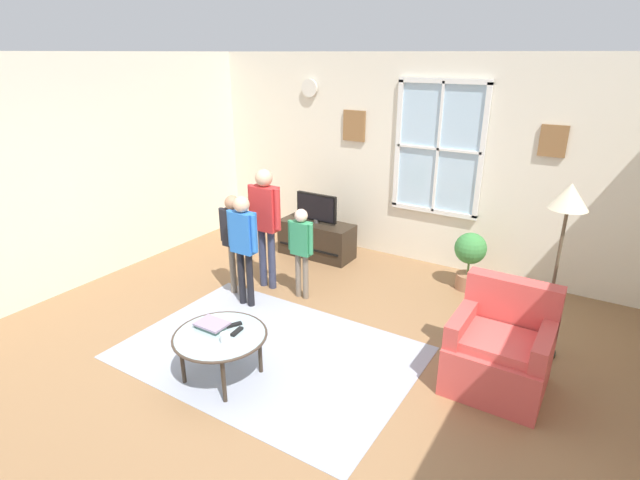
# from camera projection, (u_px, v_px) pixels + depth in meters

# --- Properties ---
(ground_plane) EXTENTS (6.47, 6.57, 0.02)m
(ground_plane) POSITION_uv_depth(u_px,v_px,m) (271.00, 369.00, 4.34)
(ground_plane) COLOR olive
(back_wall) EXTENTS (5.87, 0.17, 2.63)m
(back_wall) POSITION_uv_depth(u_px,v_px,m) (412.00, 160.00, 6.27)
(back_wall) COLOR silver
(back_wall) RESTS_ON ground_plane
(side_wall_left) EXTENTS (0.12, 5.97, 2.63)m
(side_wall_left) POSITION_uv_depth(u_px,v_px,m) (48.00, 180.00, 5.35)
(side_wall_left) COLOR silver
(side_wall_left) RESTS_ON ground_plane
(area_rug) EXTENTS (2.65, 1.83, 0.01)m
(area_rug) POSITION_uv_depth(u_px,v_px,m) (269.00, 352.00, 4.56)
(area_rug) COLOR #999EAD
(area_rug) RESTS_ON ground_plane
(tv_stand) EXTENTS (1.02, 0.43, 0.48)m
(tv_stand) POSITION_uv_depth(u_px,v_px,m) (317.00, 239.00, 6.66)
(tv_stand) COLOR #2D2319
(tv_stand) RESTS_ON ground_plane
(television) EXTENTS (0.59, 0.08, 0.40)m
(television) POSITION_uv_depth(u_px,v_px,m) (316.00, 208.00, 6.50)
(television) COLOR #4C4C4C
(television) RESTS_ON tv_stand
(armchair) EXTENTS (0.76, 0.74, 0.87)m
(armchair) POSITION_uv_depth(u_px,v_px,m) (500.00, 350.00, 4.02)
(armchair) COLOR #D14C47
(armchair) RESTS_ON ground_plane
(coffee_table) EXTENTS (0.79, 0.79, 0.43)m
(coffee_table) POSITION_uv_depth(u_px,v_px,m) (220.00, 337.00, 4.07)
(coffee_table) COLOR #99B2B7
(coffee_table) RESTS_ON ground_plane
(book_stack) EXTENTS (0.27, 0.19, 0.05)m
(book_stack) POSITION_uv_depth(u_px,v_px,m) (212.00, 325.00, 4.16)
(book_stack) COLOR #44615A
(book_stack) RESTS_ON coffee_table
(cup) EXTENTS (0.08, 0.08, 0.08)m
(cup) POSITION_uv_depth(u_px,v_px,m) (225.00, 338.00, 3.95)
(cup) COLOR white
(cup) RESTS_ON coffee_table
(remote_near_books) EXTENTS (0.06, 0.14, 0.02)m
(remote_near_books) POSITION_uv_depth(u_px,v_px,m) (237.00, 332.00, 4.09)
(remote_near_books) COLOR black
(remote_near_books) RESTS_ON coffee_table
(remote_near_cup) EXTENTS (0.10, 0.14, 0.02)m
(remote_near_cup) POSITION_uv_depth(u_px,v_px,m) (234.00, 325.00, 4.19)
(remote_near_cup) COLOR black
(remote_near_cup) RESTS_ON coffee_table
(person_red_shirt) EXTENTS (0.43, 0.20, 1.43)m
(person_red_shirt) POSITION_uv_depth(u_px,v_px,m) (265.00, 215.00, 5.53)
(person_red_shirt) COLOR #333851
(person_red_shirt) RESTS_ON ground_plane
(person_blue_shirt) EXTENTS (0.38, 0.17, 1.24)m
(person_blue_shirt) POSITION_uv_depth(u_px,v_px,m) (243.00, 239.00, 5.16)
(person_blue_shirt) COLOR black
(person_blue_shirt) RESTS_ON ground_plane
(person_green_shirt) EXTENTS (0.32, 0.14, 1.05)m
(person_green_shirt) POSITION_uv_depth(u_px,v_px,m) (301.00, 243.00, 5.36)
(person_green_shirt) COLOR #726656
(person_green_shirt) RESTS_ON ground_plane
(person_black_shirt) EXTENTS (0.36, 0.16, 1.18)m
(person_black_shirt) POSITION_uv_depth(u_px,v_px,m) (234.00, 234.00, 5.41)
(person_black_shirt) COLOR #726656
(person_black_shirt) RESTS_ON ground_plane
(potted_plant_by_window) EXTENTS (0.36, 0.36, 0.69)m
(potted_plant_by_window) POSITION_uv_depth(u_px,v_px,m) (470.00, 255.00, 5.65)
(potted_plant_by_window) COLOR #9E6B4C
(potted_plant_by_window) RESTS_ON ground_plane
(floor_lamp) EXTENTS (0.32, 0.32, 1.62)m
(floor_lamp) POSITION_uv_depth(u_px,v_px,m) (567.00, 214.00, 4.08)
(floor_lamp) COLOR black
(floor_lamp) RESTS_ON ground_plane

